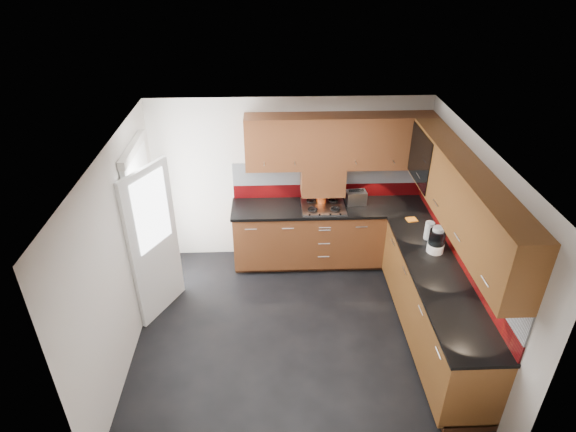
{
  "coord_description": "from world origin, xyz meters",
  "views": [
    {
      "loc": [
        -0.26,
        -4.31,
        4.21
      ],
      "look_at": [
        -0.07,
        0.65,
        1.29
      ],
      "focal_mm": 30.0,
      "sensor_mm": 36.0,
      "label": 1
    }
  ],
  "objects_px": {
    "gas_hob": "(323,206)",
    "utensil_pot": "(321,196)",
    "food_processor": "(436,241)",
    "toaster": "(356,197)"
  },
  "relations": [
    {
      "from": "utensil_pot",
      "to": "toaster",
      "type": "distance_m",
      "value": 0.48
    },
    {
      "from": "gas_hob",
      "to": "utensil_pot",
      "type": "bearing_deg",
      "value": 97.08
    },
    {
      "from": "gas_hob",
      "to": "utensil_pot",
      "type": "height_order",
      "value": "utensil_pot"
    },
    {
      "from": "utensil_pot",
      "to": "food_processor",
      "type": "distance_m",
      "value": 1.76
    },
    {
      "from": "food_processor",
      "to": "gas_hob",
      "type": "bearing_deg",
      "value": 137.43
    },
    {
      "from": "gas_hob",
      "to": "utensil_pot",
      "type": "xyz_separation_m",
      "value": [
        -0.02,
        0.13,
        0.09
      ]
    },
    {
      "from": "toaster",
      "to": "food_processor",
      "type": "relative_size",
      "value": 0.88
    },
    {
      "from": "gas_hob",
      "to": "toaster",
      "type": "relative_size",
      "value": 2.07
    },
    {
      "from": "utensil_pot",
      "to": "food_processor",
      "type": "height_order",
      "value": "utensil_pot"
    },
    {
      "from": "gas_hob",
      "to": "toaster",
      "type": "xyz_separation_m",
      "value": [
        0.47,
        0.09,
        0.08
      ]
    }
  ]
}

